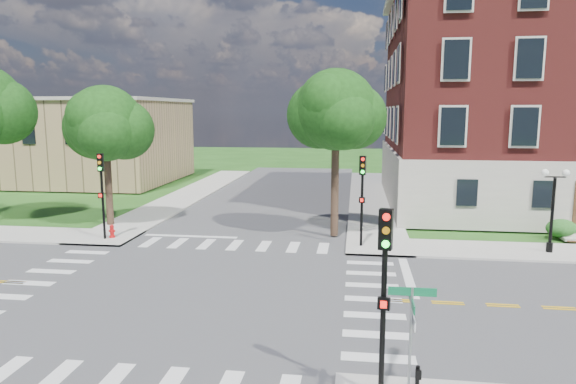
# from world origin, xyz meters

# --- Properties ---
(ground) EXTENTS (160.00, 160.00, 0.00)m
(ground) POSITION_xyz_m (0.00, 0.00, 0.00)
(ground) COLOR #204814
(ground) RESTS_ON ground
(road_ew) EXTENTS (90.00, 12.00, 0.01)m
(road_ew) POSITION_xyz_m (0.00, 0.00, 0.01)
(road_ew) COLOR #3D3D3F
(road_ew) RESTS_ON ground
(road_ns) EXTENTS (12.00, 90.00, 0.01)m
(road_ns) POSITION_xyz_m (0.00, 0.00, 0.01)
(road_ns) COLOR #3D3D3F
(road_ns) RESTS_ON ground
(sidewalk_ne) EXTENTS (34.00, 34.00, 0.12)m
(sidewalk_ne) POSITION_xyz_m (15.38, 15.38, 0.06)
(sidewalk_ne) COLOR #9E9B93
(sidewalk_ne) RESTS_ON ground
(sidewalk_nw) EXTENTS (34.00, 34.00, 0.12)m
(sidewalk_nw) POSITION_xyz_m (-15.38, 15.38, 0.06)
(sidewalk_nw) COLOR #9E9B93
(sidewalk_nw) RESTS_ON ground
(crosswalk_east) EXTENTS (2.20, 10.20, 0.02)m
(crosswalk_east) POSITION_xyz_m (7.20, 0.00, 0.00)
(crosswalk_east) COLOR silver
(crosswalk_east) RESTS_ON ground
(stop_bar_east) EXTENTS (0.40, 5.50, 0.00)m
(stop_bar_east) POSITION_xyz_m (8.80, 3.00, 0.00)
(stop_bar_east) COLOR silver
(stop_bar_east) RESTS_ON ground
(secondary_building) EXTENTS (20.40, 15.40, 8.30)m
(secondary_building) POSITION_xyz_m (-22.00, 30.00, 4.28)
(secondary_building) COLOR #A3865A
(secondary_building) RESTS_ON ground
(tree_c) EXTENTS (4.65, 4.65, 8.66)m
(tree_c) POSITION_xyz_m (-8.89, 10.78, 6.42)
(tree_c) COLOR #322619
(tree_c) RESTS_ON ground
(tree_d) EXTENTS (4.53, 4.53, 9.43)m
(tree_d) POSITION_xyz_m (5.27, 9.71, 7.24)
(tree_d) COLOR #322619
(tree_d) RESTS_ON ground
(traffic_signal_se) EXTENTS (0.37, 0.42, 4.80)m
(traffic_signal_se) POSITION_xyz_m (7.17, -6.99, 3.19)
(traffic_signal_se) COLOR black
(traffic_signal_se) RESTS_ON ground
(traffic_signal_ne) EXTENTS (0.37, 0.43, 4.80)m
(traffic_signal_ne) POSITION_xyz_m (6.79, 7.60, 3.19)
(traffic_signal_ne) COLOR black
(traffic_signal_ne) RESTS_ON ground
(traffic_signal_nw) EXTENTS (0.35, 0.40, 4.80)m
(traffic_signal_nw) POSITION_xyz_m (-7.47, 7.21, 3.19)
(traffic_signal_nw) COLOR black
(traffic_signal_nw) RESTS_ON ground
(twin_lamp_west) EXTENTS (1.36, 0.36, 4.23)m
(twin_lamp_west) POSITION_xyz_m (16.28, 7.63, 2.52)
(twin_lamp_west) COLOR black
(twin_lamp_west) RESTS_ON ground
(street_sign_pole) EXTENTS (1.10, 1.10, 3.10)m
(street_sign_pole) POSITION_xyz_m (7.78, -7.62, 2.31)
(street_sign_pole) COLOR gray
(street_sign_pole) RESTS_ON ground
(fire_hydrant) EXTENTS (0.35, 0.35, 0.75)m
(fire_hydrant) POSITION_xyz_m (-7.19, 7.53, 0.46)
(fire_hydrant) COLOR #B40D0E
(fire_hydrant) RESTS_ON ground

